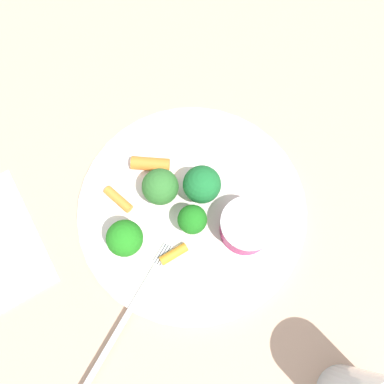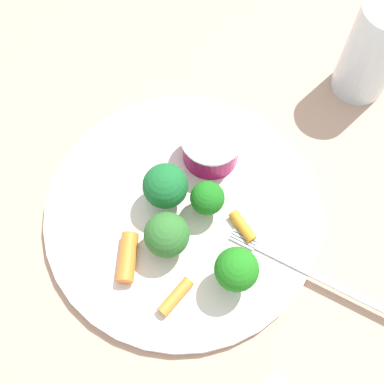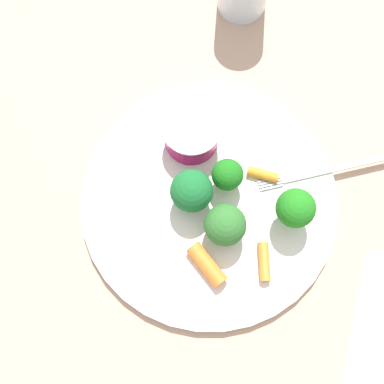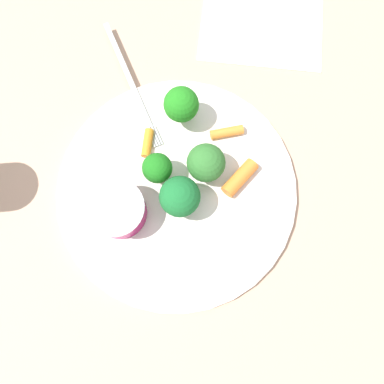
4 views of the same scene
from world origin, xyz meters
name	(u,v)px [view 2 (image 2 of 4)]	position (x,y,z in m)	size (l,w,h in m)	color
ground_plane	(182,214)	(0.00, 0.00, 0.00)	(2.40, 2.40, 0.00)	tan
plate	(182,212)	(0.00, 0.00, 0.01)	(0.30, 0.30, 0.01)	silver
sauce_cup	(211,147)	(-0.07, -0.01, 0.03)	(0.07, 0.07, 0.04)	#940748
broccoli_floret_0	(167,235)	(0.04, 0.01, 0.04)	(0.05, 0.05, 0.05)	#82A967
broccoli_floret_1	(207,198)	(-0.02, 0.02, 0.04)	(0.04, 0.04, 0.05)	#8BBB5F
broccoli_floret_2	(165,186)	(0.00, -0.02, 0.05)	(0.05, 0.05, 0.06)	#81BB58
broccoli_floret_3	(237,269)	(0.03, 0.09, 0.05)	(0.04, 0.04, 0.06)	#8BC26B
carrot_stick_0	(243,226)	(-0.02, 0.06, 0.02)	(0.01, 0.01, 0.04)	orange
carrot_stick_1	(128,257)	(0.08, -0.01, 0.02)	(0.02, 0.02, 0.05)	orange
carrot_stick_2	(176,297)	(0.08, 0.05, 0.02)	(0.01, 0.01, 0.04)	orange
fork	(315,276)	(-0.02, 0.15, 0.01)	(0.04, 0.20, 0.00)	silver
drinking_glass	(373,51)	(-0.27, 0.07, 0.06)	(0.06, 0.06, 0.12)	silver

